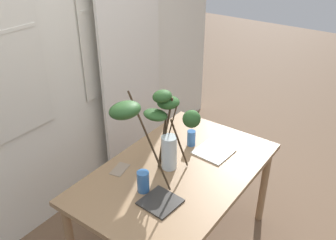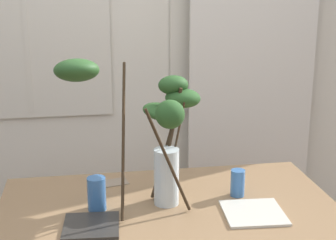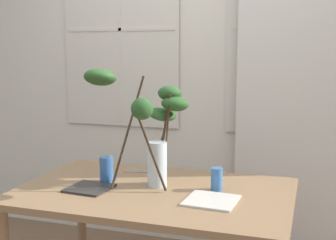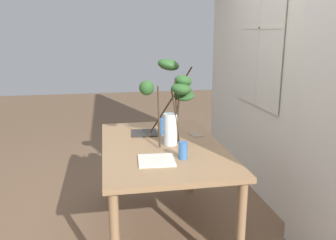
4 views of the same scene
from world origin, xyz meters
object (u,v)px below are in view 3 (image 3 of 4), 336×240
at_px(plate_square_right, 211,200).
at_px(dining_table, 154,204).
at_px(drinking_glass_blue_right, 217,179).
at_px(plate_square_left, 89,188).
at_px(vase_with_branches, 146,116).
at_px(drinking_glass_blue_left, 107,169).

bearing_deg(plate_square_right, dining_table, 163.97).
height_order(drinking_glass_blue_right, plate_square_right, drinking_glass_blue_right).
bearing_deg(dining_table, plate_square_left, -163.06).
xyz_separation_m(vase_with_branches, plate_square_left, (-0.26, -0.20, -0.38)).
bearing_deg(vase_with_branches, plate_square_right, -24.42).
distance_m(dining_table, drinking_glass_blue_left, 0.35).
height_order(dining_table, drinking_glass_blue_right, drinking_glass_blue_right).
distance_m(drinking_glass_blue_left, plate_square_right, 0.67).
relative_size(dining_table, drinking_glass_blue_left, 10.07).
relative_size(dining_table, plate_square_left, 6.68).
bearing_deg(plate_square_right, plate_square_left, -179.51).
bearing_deg(plate_square_left, drinking_glass_blue_left, 79.61).
bearing_deg(dining_table, drinking_glass_blue_right, 16.24).
relative_size(drinking_glass_blue_right, plate_square_left, 0.56).
relative_size(vase_with_branches, drinking_glass_blue_left, 4.53).
bearing_deg(plate_square_left, vase_with_branches, 36.91).
relative_size(dining_table, vase_with_branches, 2.22).
height_order(dining_table, drinking_glass_blue_left, drinking_glass_blue_left).
bearing_deg(drinking_glass_blue_left, plate_square_right, -13.16).
bearing_deg(drinking_glass_blue_right, plate_square_left, -163.40).
height_order(drinking_glass_blue_left, plate_square_right, drinking_glass_blue_left).
xyz_separation_m(drinking_glass_blue_right, plate_square_right, (0.01, -0.19, -0.06)).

